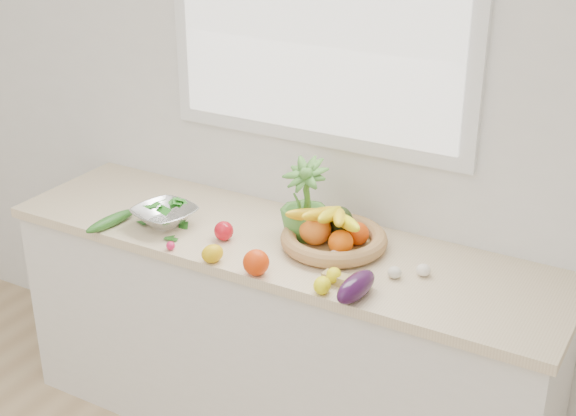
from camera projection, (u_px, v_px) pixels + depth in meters
The scene contains 20 objects.
back_wall at pixel (318, 106), 3.13m from camera, with size 4.50×0.02×2.70m, color white.
counter_cabinet at pixel (280, 342), 3.27m from camera, with size 2.20×0.58×0.86m, color silver.
countertop at pixel (279, 244), 3.09m from camera, with size 2.24×0.62×0.04m, color beige.
window_frame at pixel (317, 3), 2.95m from camera, with size 1.30×0.03×1.10m, color white.
window_pane at pixel (315, 4), 2.94m from camera, with size 1.18×0.01×0.98m, color white.
orange_loose at pixel (256, 262), 2.81m from camera, with size 0.09×0.09×0.09m, color red.
lemon_a at pixel (334, 275), 2.76m from camera, with size 0.05×0.07×0.05m, color yellow.
lemon_b at pixel (212, 254), 2.90m from camera, with size 0.07×0.08×0.07m, color gold.
lemon_c at pixel (322, 285), 2.70m from camera, with size 0.06×0.07×0.06m, color #F6ED0D.
apple at pixel (224, 231), 3.06m from camera, with size 0.08×0.08×0.08m, color red.
ginger at pixel (338, 279), 2.76m from camera, with size 0.11×0.04×0.03m, color tan.
garlic_a at pixel (423, 270), 2.81m from camera, with size 0.05×0.05×0.04m, color white.
garlic_b at pixel (395, 272), 2.80m from camera, with size 0.05×0.05×0.04m, color beige.
garlic_c at pixel (336, 255), 2.91m from camera, with size 0.05×0.05×0.04m, color white.
eggplant at pixel (356, 287), 2.66m from camera, with size 0.08×0.21×0.08m, color #2C0D31.
cucumber at pixel (111, 221), 3.17m from camera, with size 0.05×0.25×0.05m, color #205218.
radish at pixel (171, 246), 2.99m from camera, with size 0.03×0.03×0.03m, color #DE1B51.
potted_herb at pixel (305, 201), 3.02m from camera, with size 0.18×0.18×0.33m, color #45812F.
fruit_basket at pixel (333, 234), 3.00m from camera, with size 0.45×0.45×0.20m.
colander_with_spinach at pixel (164, 212), 3.16m from camera, with size 0.28×0.28×0.12m.
Camera 1 is at (1.40, -0.43, 2.28)m, focal length 50.00 mm.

